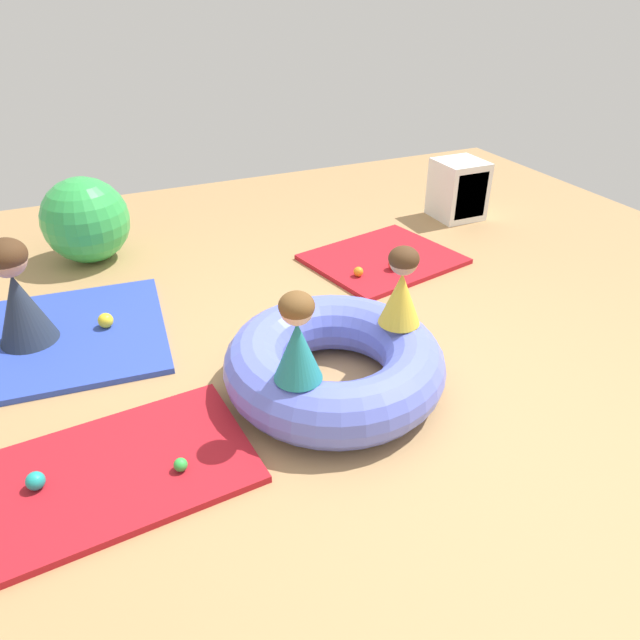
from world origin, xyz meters
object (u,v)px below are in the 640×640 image
(adult_seated, at_px, (17,293))
(exercise_ball_large, at_px, (86,220))
(play_ball_yellow, at_px, (106,320))
(inflatable_cushion, at_px, (334,364))
(storage_cube, at_px, (459,190))
(play_ball_teal, at_px, (35,481))
(child_in_yellow, at_px, (402,287))
(play_ball_green, at_px, (181,465))
(child_in_teal, at_px, (297,338))
(play_ball_red, at_px, (395,264))
(play_ball_orange, at_px, (358,272))

(adult_seated, bearing_deg, exercise_ball_large, -2.91)
(play_ball_yellow, bearing_deg, inflatable_cushion, -46.44)
(play_ball_yellow, bearing_deg, adult_seated, 175.13)
(play_ball_yellow, height_order, exercise_ball_large, exercise_ball_large)
(play_ball_yellow, distance_m, storage_cube, 3.55)
(adult_seated, bearing_deg, storage_cube, -58.88)
(inflatable_cushion, xyz_separation_m, play_ball_yellow, (-1.15, 1.20, -0.09))
(play_ball_teal, bearing_deg, exercise_ball_large, 78.69)
(child_in_yellow, xyz_separation_m, play_ball_yellow, (-1.56, 1.21, -0.50))
(inflatable_cushion, relative_size, play_ball_teal, 14.45)
(adult_seated, relative_size, exercise_ball_large, 1.01)
(play_ball_green, height_order, play_ball_yellow, play_ball_yellow)
(child_in_teal, relative_size, play_ball_red, 4.67)
(child_in_yellow, distance_m, play_ball_yellow, 2.04)
(child_in_yellow, height_order, exercise_ball_large, child_in_yellow)
(inflatable_cushion, bearing_deg, storage_cube, 40.94)
(child_in_teal, distance_m, child_in_yellow, 0.79)
(child_in_teal, xyz_separation_m, play_ball_teal, (-1.30, 0.10, -0.51))
(inflatable_cushion, xyz_separation_m, exercise_ball_large, (-1.10, 2.47, 0.18))
(inflatable_cushion, bearing_deg, play_ball_red, 46.69)
(play_ball_teal, bearing_deg, play_ball_yellow, 70.52)
(adult_seated, relative_size, play_ball_orange, 9.15)
(play_ball_orange, bearing_deg, inflatable_cushion, -123.35)
(play_ball_green, relative_size, play_ball_teal, 0.77)
(play_ball_red, distance_m, play_ball_orange, 0.32)
(play_ball_yellow, height_order, play_ball_teal, play_ball_yellow)
(play_ball_orange, height_order, exercise_ball_large, exercise_ball_large)
(play_ball_green, distance_m, play_ball_orange, 2.32)
(play_ball_green, bearing_deg, child_in_yellow, 13.10)
(adult_seated, distance_m, play_ball_red, 2.74)
(adult_seated, bearing_deg, play_ball_green, -137.59)
(play_ball_red, distance_m, storage_cube, 1.49)
(play_ball_teal, height_order, exercise_ball_large, exercise_ball_large)
(inflatable_cushion, distance_m, adult_seated, 2.06)
(child_in_teal, relative_size, exercise_ball_large, 0.69)
(exercise_ball_large, distance_m, storage_cube, 3.44)
(inflatable_cushion, height_order, play_ball_red, inflatable_cushion)
(adult_seated, distance_m, storage_cube, 4.01)
(child_in_teal, distance_m, adult_seated, 2.00)
(play_ball_teal, bearing_deg, play_ball_red, 25.94)
(child_in_teal, distance_m, play_ball_yellow, 1.75)
(child_in_teal, height_order, adult_seated, child_in_teal)
(play_ball_teal, bearing_deg, inflatable_cushion, 5.68)
(inflatable_cushion, height_order, exercise_ball_large, exercise_ball_large)
(play_ball_green, xyz_separation_m, play_ball_yellow, (-0.16, 1.53, 0.02))
(play_ball_orange, xyz_separation_m, exercise_ball_large, (-1.88, 1.29, 0.27))
(child_in_yellow, xyz_separation_m, play_ball_green, (-1.40, -0.33, -0.51))
(child_in_teal, height_order, play_ball_green, child_in_teal)
(adult_seated, distance_m, play_ball_orange, 2.42)
(adult_seated, bearing_deg, play_ball_orange, -71.35)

